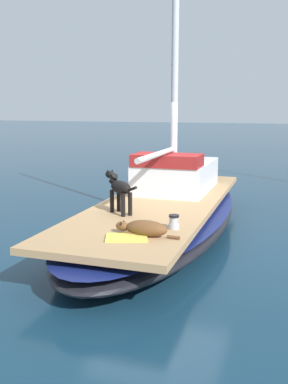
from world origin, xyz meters
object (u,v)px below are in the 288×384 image
(deck_winch, at_px, (174,222))
(deck_towel, at_px, (127,238))
(sailboat_main, at_px, (161,217))
(dog_brown, at_px, (144,228))
(dog_black, at_px, (119,188))

(deck_winch, bearing_deg, deck_towel, -125.41)
(sailboat_main, bearing_deg, dog_brown, -78.95)
(sailboat_main, relative_size, deck_towel, 12.97)
(deck_towel, bearing_deg, dog_brown, 49.67)
(sailboat_main, bearing_deg, deck_winch, -67.82)
(sailboat_main, height_order, deck_towel, deck_towel)
(sailboat_main, bearing_deg, deck_towel, -83.92)
(dog_brown, relative_size, deck_towel, 1.70)
(sailboat_main, distance_m, deck_winch, 2.00)
(deck_winch, bearing_deg, sailboat_main, 112.18)
(dog_brown, distance_m, deck_towel, 0.29)
(sailboat_main, distance_m, dog_black, 1.44)
(dog_brown, height_order, deck_winch, dog_brown)
(dog_black, bearing_deg, deck_winch, -29.73)
(dog_brown, height_order, deck_towel, dog_brown)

